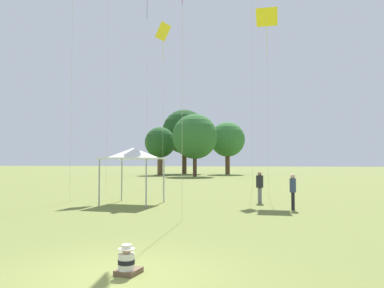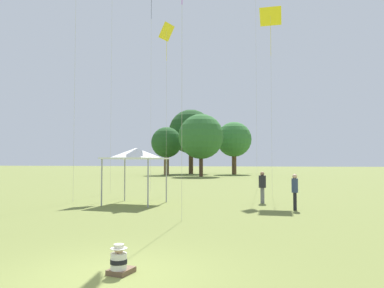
% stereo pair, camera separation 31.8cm
% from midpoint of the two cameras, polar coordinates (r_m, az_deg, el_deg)
% --- Properties ---
extents(ground_plane, '(300.00, 300.00, 0.00)m').
position_cam_midpoint_polar(ground_plane, '(7.64, -12.53, -19.31)').
color(ground_plane, olive).
extents(seated_toddler, '(0.48, 0.56, 0.60)m').
position_cam_midpoint_polar(seated_toddler, '(7.72, -11.10, -17.24)').
color(seated_toddler, brown).
rests_on(seated_toddler, ground).
extents(person_standing_0, '(0.51, 0.51, 1.65)m').
position_cam_midpoint_polar(person_standing_0, '(20.05, 9.83, -6.09)').
color(person_standing_0, slate).
rests_on(person_standing_0, ground).
extents(person_standing_2, '(0.37, 0.37, 1.62)m').
position_cam_midpoint_polar(person_standing_2, '(17.50, 14.61, -6.52)').
color(person_standing_2, black).
rests_on(person_standing_2, ground).
extents(canopy_tent, '(2.95, 2.95, 2.88)m').
position_cam_midpoint_polar(canopy_tent, '(19.55, -9.42, -1.50)').
color(canopy_tent, white).
rests_on(canopy_tent, ground).
extents(kite_4, '(1.42, 1.17, 12.19)m').
position_cam_midpoint_polar(kite_4, '(26.57, 10.97, 17.98)').
color(kite_4, yellow).
rests_on(kite_4, ground).
extents(kite_5, '(0.88, 1.21, 11.19)m').
position_cam_midpoint_polar(kite_5, '(25.65, -4.79, 16.07)').
color(kite_5, yellow).
rests_on(kite_5, ground).
extents(distant_tree_0, '(5.83, 5.83, 8.76)m').
position_cam_midpoint_polar(distant_tree_0, '(62.88, 5.28, 0.67)').
color(distant_tree_0, brown).
rests_on(distant_tree_0, ground).
extents(distant_tree_1, '(4.85, 4.85, 7.61)m').
position_cam_midpoint_polar(distant_tree_1, '(59.40, -5.04, 0.19)').
color(distant_tree_1, brown).
rests_on(distant_tree_1, ground).
extents(distant_tree_2, '(6.51, 6.51, 9.01)m').
position_cam_midpoint_polar(distant_tree_2, '(53.96, 0.27, 1.14)').
color(distant_tree_2, '#473323').
rests_on(distant_tree_2, ground).
extents(distant_tree_3, '(7.72, 7.72, 11.25)m').
position_cam_midpoint_polar(distant_tree_3, '(65.55, -1.30, 1.89)').
color(distant_tree_3, '#473323').
rests_on(distant_tree_3, ground).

